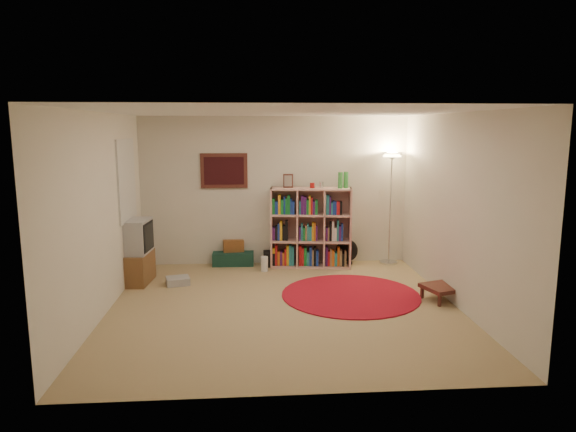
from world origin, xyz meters
The scene contains 12 objects.
room centered at (-0.05, 0.05, 1.26)m, with size 4.54×4.54×2.54m.
bookshelf centered at (0.56, 1.96, 0.64)m, with size 1.37×0.54×1.60m.
floor_lamp centered at (1.95, 2.06, 1.58)m, with size 0.48×0.48×1.91m.
floor_fan centered at (1.22, 2.05, 0.22)m, with size 0.38×0.24×0.43m.
tv_stand centered at (-2.17, 1.23, 0.47)m, with size 0.52×0.70×0.97m.
dvd_box centered at (-1.51, 1.08, 0.06)m, with size 0.39×0.35×0.11m.
suitcase centered at (-0.72, 2.21, 0.11)m, with size 0.70×0.46×0.22m.
wicker_basket centered at (-0.72, 2.23, 0.32)m, with size 0.37×0.29×0.20m.
duffel_bag centered at (-0.03, 2.05, 0.12)m, with size 0.34×0.29×0.24m.
paper_towel centered at (-0.20, 1.71, 0.12)m, with size 0.13×0.13×0.24m.
red_rug centered at (0.96, 0.40, 0.01)m, with size 1.92×1.92×0.02m.
side_table centered at (2.15, 0.09, 0.18)m, with size 0.58×0.58×0.21m.
Camera 1 is at (-0.42, -6.39, 2.30)m, focal length 32.00 mm.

